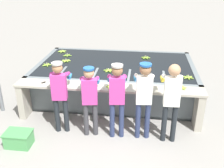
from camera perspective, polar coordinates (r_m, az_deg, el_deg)
name	(u,v)px	position (r m, az deg, el deg)	size (l,w,h in m)	color
ground_plane	(107,126)	(6.22, -1.14, -9.13)	(80.00, 80.00, 0.00)	gray
wash_tank	(115,79)	(7.54, 0.75, 1.10)	(4.35, 2.63, 0.93)	slate
work_ledge	(108,97)	(6.08, -0.88, -2.85)	(4.35, 0.45, 0.93)	#A8A393
worker_0	(60,91)	(5.71, -11.33, -1.40)	(0.47, 0.74, 1.64)	#1E2328
worker_1	(90,95)	(5.51, -4.85, -2.44)	(0.48, 0.74, 1.58)	#38383D
worker_2	(117,94)	(5.40, 1.08, -2.19)	(0.46, 0.74, 1.67)	navy
worker_3	(144,94)	(5.40, 6.96, -2.10)	(0.44, 0.73, 1.71)	navy
worker_4	(172,96)	(5.38, 12.84, -2.57)	(0.42, 0.72, 1.74)	#1E2328
banana_bunch_floating_0	(67,55)	(8.14, -9.71, 6.17)	(0.27, 0.28, 0.08)	#75A333
banana_bunch_floating_1	(109,70)	(6.83, -0.74, 2.97)	(0.28, 0.26, 0.08)	#8CB738
banana_bunch_floating_2	(66,61)	(7.67, -10.00, 5.02)	(0.28, 0.28, 0.08)	#93BC3D
banana_bunch_floating_3	(188,77)	(6.67, 16.23, 1.40)	(0.27, 0.28, 0.08)	#93BC3D
banana_bunch_floating_4	(146,58)	(7.88, 7.35, 5.71)	(0.28, 0.27, 0.08)	#7FAD33
banana_bunch_floating_5	(47,65)	(7.45, -13.99, 4.07)	(0.27, 0.27, 0.08)	#8CB738
banana_bunch_floating_6	(62,51)	(8.57, -10.81, 7.01)	(0.27, 0.28, 0.08)	#9EC642
banana_bunch_ledge_0	(181,88)	(6.05, 14.69, -0.76)	(0.28, 0.28, 0.08)	#93BC3D
banana_bunch_ledge_1	(112,87)	(5.90, -0.07, -0.56)	(0.28, 0.28, 0.08)	#93BC3D
banana_bunch_ledge_2	(59,81)	(6.31, -11.54, 0.61)	(0.28, 0.28, 0.08)	#7FAD33
knife_0	(46,82)	(6.37, -14.11, 0.51)	(0.25, 0.28, 0.02)	silver
crate	(19,139)	(5.86, -19.65, -11.16)	(0.55, 0.39, 0.32)	#4C9E56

